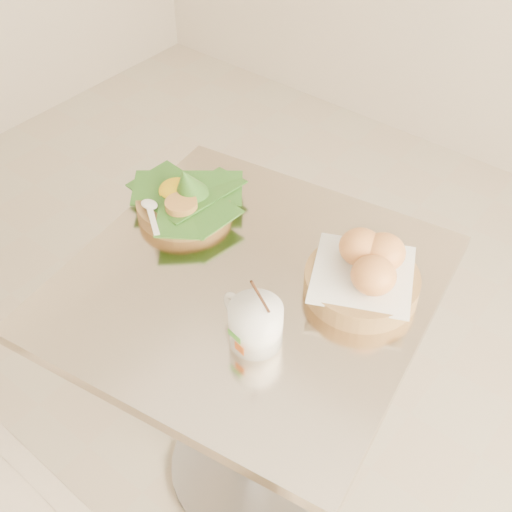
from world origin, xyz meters
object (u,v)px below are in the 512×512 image
Objects in this scene: rice_basket at (183,199)px; coffee_mug at (255,323)px; bread_basket at (366,273)px; cafe_table at (249,349)px.

rice_basket is 0.40m from coffee_mug.
bread_basket is at bearing 5.53° from rice_basket.
coffee_mug is (0.10, -0.11, 0.27)m from cafe_table.
bread_basket is (0.19, 0.12, 0.27)m from cafe_table.
rice_basket is at bearing -174.47° from bread_basket.
cafe_table is at bearing -147.65° from bread_basket.
cafe_table is 0.35m from bread_basket.
cafe_table is at bearing 133.52° from coffee_mug.
bread_basket is at bearing 32.35° from cafe_table.
coffee_mug is at bearing -111.26° from bread_basket.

